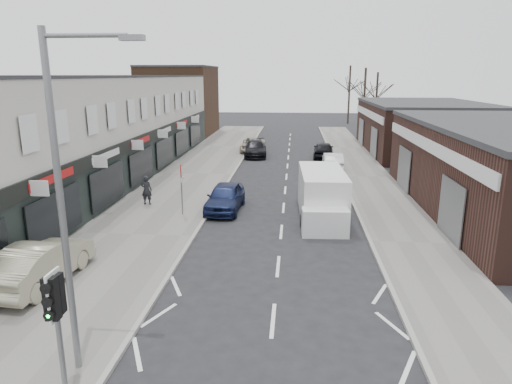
% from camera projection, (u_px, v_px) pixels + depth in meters
% --- Properties ---
extents(ground, '(160.00, 160.00, 0.00)m').
position_uv_depth(ground, '(269.00, 361.00, 11.74)').
color(ground, black).
rests_on(ground, ground).
extents(pavement_left, '(5.50, 64.00, 0.12)m').
position_uv_depth(pavement_left, '(195.00, 174.00, 33.51)').
color(pavement_left, slate).
rests_on(pavement_left, ground).
extents(pavement_right, '(3.50, 64.00, 0.12)m').
position_uv_depth(pavement_right, '(367.00, 177.00, 32.49)').
color(pavement_right, slate).
rests_on(pavement_right, ground).
extents(shop_terrace_left, '(8.00, 41.00, 7.10)m').
position_uv_depth(shop_terrace_left, '(87.00, 130.00, 30.78)').
color(shop_terrace_left, beige).
rests_on(shop_terrace_left, ground).
extents(brick_block_far, '(8.00, 10.00, 8.00)m').
position_uv_depth(brick_block_far, '(179.00, 102.00, 55.28)').
color(brick_block_far, '#482F1F').
rests_on(brick_block_far, ground).
extents(right_unit_far, '(10.00, 16.00, 4.50)m').
position_uv_depth(right_unit_far, '(422.00, 128.00, 42.97)').
color(right_unit_far, '#3B211A').
rests_on(right_unit_far, ground).
extents(tree_far_a, '(3.60, 3.60, 8.00)m').
position_uv_depth(tree_far_a, '(362.00, 133.00, 57.33)').
color(tree_far_a, '#382D26').
rests_on(tree_far_a, ground).
extents(tree_far_b, '(3.60, 3.60, 7.50)m').
position_uv_depth(tree_far_b, '(374.00, 128.00, 62.91)').
color(tree_far_b, '#382D26').
rests_on(tree_far_b, ground).
extents(tree_far_c, '(3.60, 3.60, 8.50)m').
position_uv_depth(tree_far_c, '(348.00, 124.00, 68.95)').
color(tree_far_c, '#382D26').
rests_on(tree_far_c, ground).
extents(traffic_light, '(0.28, 0.60, 3.10)m').
position_uv_depth(traffic_light, '(55.00, 307.00, 9.56)').
color(traffic_light, slate).
rests_on(traffic_light, pavement_left).
extents(street_lamp, '(2.23, 0.22, 8.00)m').
position_uv_depth(street_lamp, '(67.00, 191.00, 10.19)').
color(street_lamp, slate).
rests_on(street_lamp, pavement_left).
extents(warning_sign, '(0.12, 0.80, 2.70)m').
position_uv_depth(warning_sign, '(182.00, 175.00, 23.20)').
color(warning_sign, slate).
rests_on(warning_sign, pavement_left).
extents(white_van, '(2.39, 6.25, 2.40)m').
position_uv_depth(white_van, '(322.00, 196.00, 23.33)').
color(white_van, white).
rests_on(white_van, ground).
extents(sedan_on_pavement, '(1.94, 4.70, 1.51)m').
position_uv_depth(sedan_on_pavement, '(41.00, 263.00, 15.68)').
color(sedan_on_pavement, '#A4A083').
rests_on(sedan_on_pavement, pavement_left).
extents(pedestrian, '(0.60, 0.39, 1.63)m').
position_uv_depth(pedestrian, '(147.00, 190.00, 25.29)').
color(pedestrian, black).
rests_on(pedestrian, pavement_left).
extents(parked_car_left_a, '(1.93, 4.39, 1.47)m').
position_uv_depth(parked_car_left_a, '(225.00, 197.00, 24.63)').
color(parked_car_left_a, '#151E42').
rests_on(parked_car_left_a, ground).
extents(parked_car_left_b, '(2.33, 4.95, 1.40)m').
position_uv_depth(parked_car_left_b, '(255.00, 149.00, 41.09)').
color(parked_car_left_b, black).
rests_on(parked_car_left_b, ground).
extents(parked_car_left_c, '(2.29, 4.82, 1.33)m').
position_uv_depth(parked_car_left_c, '(253.00, 145.00, 43.21)').
color(parked_car_left_c, '#ABA088').
rests_on(parked_car_left_c, ground).
extents(parked_car_right_a, '(1.46, 4.07, 1.34)m').
position_uv_depth(parked_car_right_a, '(333.00, 161.00, 35.18)').
color(parked_car_right_a, silver).
rests_on(parked_car_right_a, ground).
extents(parked_car_right_b, '(1.96, 4.33, 1.44)m').
position_uv_depth(parked_car_right_b, '(323.00, 150.00, 40.31)').
color(parked_car_right_b, black).
rests_on(parked_car_right_b, ground).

